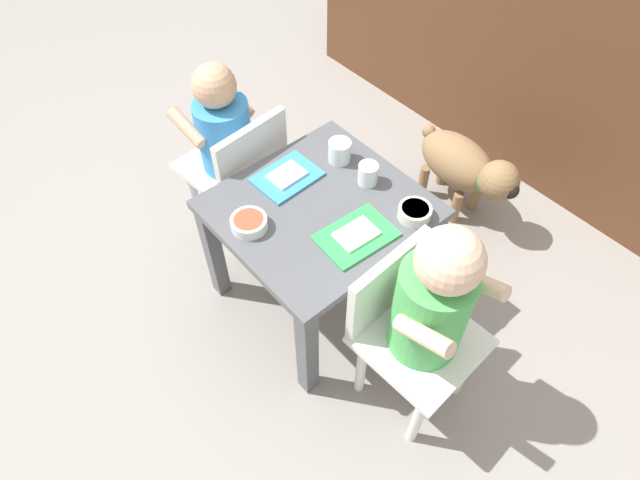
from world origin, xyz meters
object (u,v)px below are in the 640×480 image
Objects in this scene: food_tray_left at (286,177)px; seated_child_right at (428,306)px; cereal_bowl_right_side at (415,212)px; dog at (465,166)px; water_cup_left at (368,175)px; water_cup_right at (340,152)px; veggie_bowl_near at (249,223)px; food_tray_right at (356,236)px; seated_child_left at (227,137)px; dining_table at (320,225)px.

seated_child_right is at bearing -2.73° from food_tray_left.
dog is at bearing 108.31° from cereal_bowl_right_side.
water_cup_left is at bearing 154.36° from seated_child_right.
water_cup_left is at bearing -92.54° from dog.
water_cup_right reaches higher than veggie_bowl_near.
food_tray_left is 0.38m from cereal_bowl_right_side.
dog is at bearing 99.44° from food_tray_right.
food_tray_right is 2.11× the size of veggie_bowl_near.
seated_child_right is 11.38× the size of water_cup_left.
veggie_bowl_near is (0.04, -0.35, -0.01)m from water_cup_right.
cereal_bowl_right_side is (0.30, 0.00, -0.01)m from water_cup_right.
seated_child_left is 0.64m from cereal_bowl_right_side.
cereal_bowl_right_side reaches higher than dining_table.
veggie_bowl_near reaches higher than food_tray_left.
dog is 0.70m from food_tray_left.
water_cup_left is (-0.40, 0.19, 0.00)m from seated_child_right.
food_tray_right reaches higher than dining_table.
cereal_bowl_right_side is 0.92× the size of veggie_bowl_near.
seated_child_left is 0.83m from dog.
water_cup_right is (-0.10, 0.16, 0.11)m from dining_table.
dog is 2.10× the size of food_tray_right.
water_cup_right reaches higher than dining_table.
water_cup_right is at bearing 122.22° from dining_table.
dining_table is at bearing -95.94° from water_cup_left.
seated_child_left reaches higher than veggie_bowl_near.
water_cup_left is at bearing 45.67° from food_tray_left.
water_cup_right is 0.69× the size of veggie_bowl_near.
cereal_bowl_right_side is at bearing 17.34° from seated_child_left.
dog is at bearing 73.35° from water_cup_right.
seated_child_right is 10.68× the size of water_cup_right.
dining_table is 1.25× the size of dog.
food_tray_left and food_tray_right have the same top height.
food_tray_right is at bearing 42.10° from veggie_bowl_near.
water_cup_left is 0.70× the size of cereal_bowl_right_side.
dining_table is at bearing 176.02° from seated_child_right.
seated_child_right is at bearing -3.98° from dining_table.
food_tray_left is at bearing -105.91° from dog.
water_cup_right is at bearing 31.25° from seated_child_left.
cereal_bowl_right_side is 0.44m from veggie_bowl_near.
dining_table is at bearing 3.34° from seated_child_left.
dog is (-0.38, 0.67, -0.24)m from seated_child_right.
water_cup_right is at bearing -106.65° from dog.
dog is 6.88× the size of water_cup_left.
cereal_bowl_right_side is (0.34, 0.17, 0.01)m from food_tray_left.
dining_table is 5.52× the size of veggie_bowl_near.
seated_child_left is 0.56m from food_tray_right.
dog is 4.80× the size of cereal_bowl_right_side.
water_cup_left is (0.02, 0.16, 0.11)m from dining_table.
veggie_bowl_near is at bearing -97.03° from dog.
food_tray_left is at bearing 177.27° from seated_child_right.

